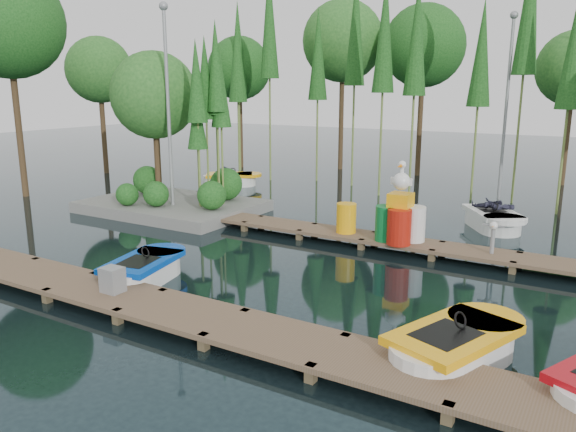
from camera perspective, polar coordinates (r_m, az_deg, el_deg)
The scene contains 15 objects.
ground_plane at distance 15.30m, azimuth -2.58°, elevation -4.16°, with size 90.00×90.00×0.00m, color #192A2F.
near_dock at distance 11.96m, azimuth -14.71°, elevation -8.44°, with size 18.00×1.50×0.50m.
far_dock at distance 16.85m, azimuth 4.97°, elevation -1.76°, with size 15.00×1.20×0.50m.
island at distance 21.17m, azimuth -12.12°, elevation 9.14°, with size 6.20×4.20×6.75m.
tree_screen at distance 24.97m, azimuth 7.27°, elevation 16.62°, with size 34.42×18.53×10.31m.
lamp_island at distance 20.01m, azimuth -12.13°, elevation 12.02°, with size 0.30×0.30×7.25m.
lamp_rear at distance 23.53m, azimuth 21.40°, elevation 11.55°, with size 0.30×0.30×7.25m.
boat_blue at distance 13.83m, azimuth -14.39°, elevation -5.36°, with size 1.71×2.81×0.88m.
boat_yellow_near at distance 9.99m, azimuth 16.60°, elevation -12.71°, with size 2.20×3.15×0.97m.
boat_yellow_far at distance 26.25m, azimuth -5.86°, elevation 3.71°, with size 2.92×2.52×1.35m.
boat_white_far at distance 19.35m, azimuth 20.12°, elevation -0.36°, with size 2.62×3.06×1.34m.
utility_cabinet at distance 12.40m, azimuth -17.41°, elevation -6.20°, with size 0.44×0.37×0.53m, color gray.
yellow_barrel at distance 16.61m, azimuth 5.94°, elevation -0.20°, with size 0.58×0.58×0.87m, color #FFAD0D.
drum_cluster at distance 15.78m, azimuth 11.31°, elevation -0.25°, with size 1.31×1.20×2.26m.
seagull_post at distance 15.34m, azimuth 20.13°, elevation -1.55°, with size 0.53×0.29×0.84m.
Camera 1 is at (8.11, -12.16, 4.54)m, focal length 35.00 mm.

